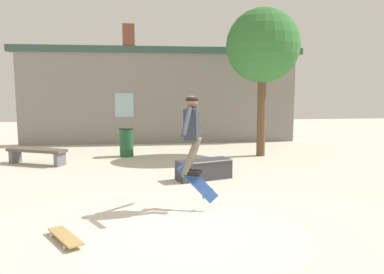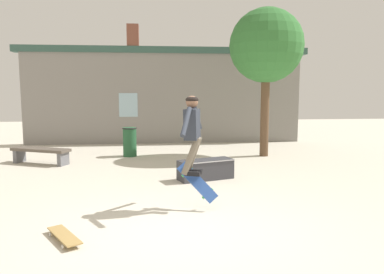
% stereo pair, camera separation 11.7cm
% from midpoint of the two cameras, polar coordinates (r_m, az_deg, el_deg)
% --- Properties ---
extents(ground_plane, '(40.00, 40.00, 0.00)m').
position_cam_midpoint_polar(ground_plane, '(5.79, -0.65, -13.70)').
color(ground_plane, beige).
extents(building_backdrop, '(11.16, 0.52, 4.51)m').
position_cam_midpoint_polar(building_backdrop, '(14.62, -3.98, 6.57)').
color(building_backdrop, gray).
rests_on(building_backdrop, ground_plane).
extents(tree_right, '(2.26, 2.26, 4.54)m').
position_cam_midpoint_polar(tree_right, '(11.92, 11.55, 13.35)').
color(tree_right, brown).
rests_on(tree_right, ground_plane).
extents(park_bench, '(1.76, 1.11, 0.44)m').
position_cam_midpoint_polar(park_bench, '(11.29, -21.80, -2.19)').
color(park_bench, brown).
rests_on(park_bench, ground_plane).
extents(skate_ledge, '(1.36, 0.87, 0.46)m').
position_cam_midpoint_polar(skate_ledge, '(8.72, 2.47, -4.95)').
color(skate_ledge, '#38383D').
rests_on(skate_ledge, ground_plane).
extents(trash_bin, '(0.46, 0.46, 0.90)m').
position_cam_midpoint_polar(trash_bin, '(11.82, -9.19, -0.64)').
color(trash_bin, '#235633').
rests_on(trash_bin, ground_plane).
extents(skater, '(0.51, 1.27, 1.36)m').
position_cam_midpoint_polar(skater, '(6.38, 0.54, 1.38)').
color(skater, '#282D38').
extents(skateboard_flipping, '(0.70, 0.43, 0.67)m').
position_cam_midpoint_polar(skateboard_flipping, '(6.55, 1.32, -6.88)').
color(skateboard_flipping, '#2D519E').
extents(skateboard_resting, '(0.63, 0.83, 0.08)m').
position_cam_midpoint_polar(skateboard_resting, '(5.60, -18.30, -14.06)').
color(skateboard_resting, '#AD894C').
rests_on(skateboard_resting, ground_plane).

